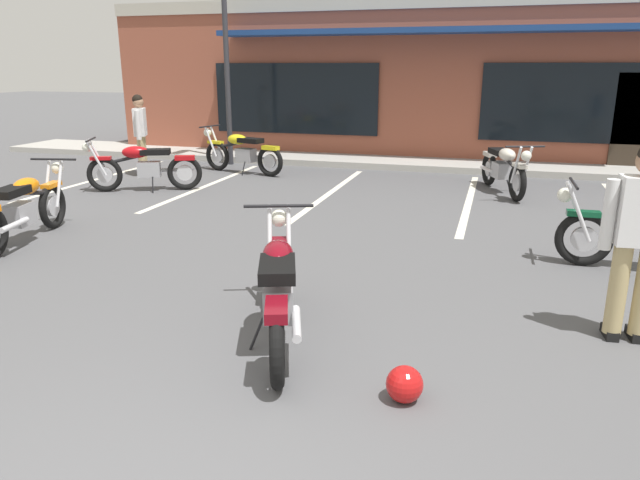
{
  "coord_description": "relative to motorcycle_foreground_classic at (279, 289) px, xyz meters",
  "views": [
    {
      "loc": [
        1.64,
        -1.94,
        2.23
      ],
      "look_at": [
        0.0,
        3.53,
        0.55
      ],
      "focal_mm": 33.25,
      "sensor_mm": 36.0,
      "label": 1
    }
  ],
  "objects": [
    {
      "name": "ground_plane",
      "position": [
        0.0,
        1.49,
        -0.46
      ],
      "size": [
        80.0,
        80.0,
        0.0
      ],
      "primitive_type": "plane",
      "color": "#515154"
    },
    {
      "name": "sidewalk_kerb",
      "position": [
        0.0,
        9.54,
        -0.39
      ],
      "size": [
        22.0,
        1.8,
        0.14
      ],
      "primitive_type": "cube",
      "color": "#A8A59E",
      "rests_on": "ground_plane"
    },
    {
      "name": "brick_storefront_building",
      "position": [
        0.0,
        13.16,
        1.43
      ],
      "size": [
        16.41,
        7.28,
        3.77
      ],
      "color": "brown",
      "rests_on": "ground_plane"
    },
    {
      "name": "painted_stall_lines",
      "position": [
        0.0,
        5.94,
        -0.46
      ],
      "size": [
        12.49,
        4.8,
        0.01
      ],
      "color": "silver",
      "rests_on": "ground_plane"
    },
    {
      "name": "motorcycle_foreground_classic",
      "position": [
        0.0,
        0.0,
        0.0
      ],
      "size": [
        1.03,
        2.03,
        0.98
      ],
      "color": "black",
      "rests_on": "ground_plane"
    },
    {
      "name": "motorcycle_red_sportbike",
      "position": [
        -4.2,
        1.78,
        0.0
      ],
      "size": [
        0.84,
        2.09,
        0.98
      ],
      "color": "black",
      "rests_on": "ground_plane"
    },
    {
      "name": "motorcycle_silver_naked",
      "position": [
        -4.59,
        5.14,
        0.0
      ],
      "size": [
        1.98,
        1.14,
        0.98
      ],
      "color": "black",
      "rests_on": "ground_plane"
    },
    {
      "name": "motorcycle_green_cafe_racer",
      "position": [
        1.77,
        6.84,
        0.0
      ],
      "size": [
        1.04,
        2.02,
        0.98
      ],
      "color": "black",
      "rests_on": "ground_plane"
    },
    {
      "name": "motorcycle_orange_scrambler",
      "position": [
        -3.61,
        7.4,
        0.0
      ],
      "size": [
        2.07,
        0.88,
        0.98
      ],
      "color": "black",
      "rests_on": "ground_plane"
    },
    {
      "name": "person_in_shorts_foreground",
      "position": [
        2.79,
        0.84,
        0.49
      ],
      "size": [
        0.61,
        0.3,
        1.68
      ],
      "color": "black",
      "rests_on": "ground_plane"
    },
    {
      "name": "person_by_back_row",
      "position": [
        -5.48,
        6.51,
        0.49
      ],
      "size": [
        0.39,
        0.59,
        1.68
      ],
      "color": "black",
      "rests_on": "ground_plane"
    },
    {
      "name": "helmet_on_pavement",
      "position": [
        1.16,
        -0.65,
        -0.33
      ],
      "size": [
        0.26,
        0.26,
        0.26
      ],
      "color": "#B71414",
      "rests_on": "ground_plane"
    },
    {
      "name": "parking_lot_lamp_post",
      "position": [
        -4.37,
        8.33,
        2.68
      ],
      "size": [
        0.24,
        0.76,
        4.84
      ],
      "color": "#2D2D33",
      "rests_on": "ground_plane"
    }
  ]
}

